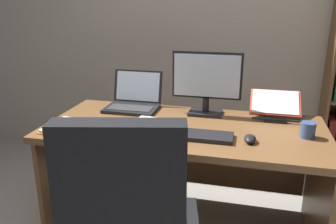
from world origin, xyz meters
The scene contains 11 objects.
wall_back centered at (0.00, 2.00, 1.26)m, with size 5.63×0.12×2.52m, color #A89E8E.
desk centered at (0.07, 0.97, 0.53)m, with size 1.70×0.78×0.72m.
monitor centered at (0.17, 1.15, 0.93)m, with size 0.46×0.16×0.42m.
laptop centered at (-0.35, 1.16, 0.78)m, with size 0.36×0.31×0.25m.
keyboard centered at (0.17, 0.72, 0.73)m, with size 0.42×0.15×0.02m, color black.
computer_mouse centered at (0.47, 0.72, 0.74)m, with size 0.06×0.10×0.04m, color black.
reading_stand_with_book centered at (0.62, 1.21, 0.80)m, with size 0.32×0.25×0.15m.
open_binder centered at (-0.46, 0.67, 0.73)m, with size 0.53×0.30×0.02m.
notepad centered at (-0.18, 0.88, 0.73)m, with size 0.15×0.21×0.01m, color silver.
pen centered at (-0.16, 0.88, 0.74)m, with size 0.01×0.01×0.14m, color navy.
coffee_mug centered at (0.78, 0.87, 0.77)m, with size 0.08×0.08×0.09m, color #334C7A.
Camera 1 is at (0.44, -1.05, 1.46)m, focal length 36.79 mm.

